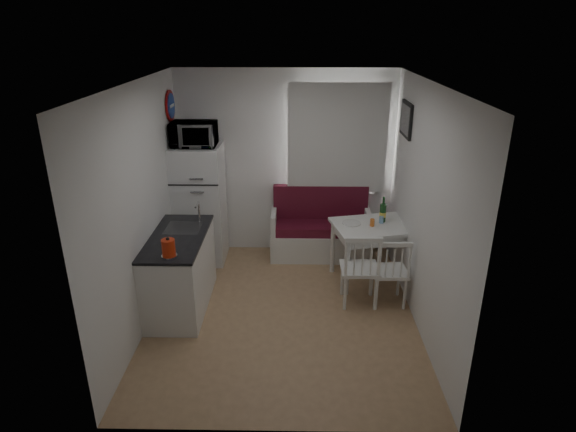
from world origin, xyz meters
name	(u,v)px	position (x,y,z in m)	size (l,w,h in m)	color
floor	(283,313)	(0.00, 0.00, 0.00)	(3.00, 3.50, 0.02)	#A58058
ceiling	(282,83)	(0.00, 0.00, 2.60)	(3.00, 3.50, 0.02)	white
wall_back	(286,164)	(0.00, 1.75, 1.30)	(3.00, 0.02, 2.60)	white
wall_front	(275,295)	(0.00, -1.75, 1.30)	(3.00, 0.02, 2.60)	white
wall_left	(142,208)	(-1.50, 0.00, 1.30)	(0.02, 3.50, 2.60)	white
wall_right	(424,210)	(1.50, 0.00, 1.30)	(0.02, 3.50, 2.60)	white
window	(337,142)	(0.70, 1.72, 1.62)	(1.22, 0.06, 1.47)	white
curtain	(337,139)	(0.70, 1.65, 1.68)	(1.35, 0.02, 1.50)	white
kitchen_counter	(180,271)	(-1.20, 0.16, 0.46)	(0.62, 1.32, 1.16)	white
wall_sign	(171,106)	(-1.47, 1.45, 2.15)	(0.40, 0.40, 0.03)	#1B3EA2
picture_frame	(406,119)	(1.48, 1.10, 2.05)	(0.04, 0.52, 0.42)	black
bench	(320,234)	(0.50, 1.51, 0.33)	(1.41, 0.54, 1.01)	white
dining_table	(375,231)	(1.15, 0.83, 0.69)	(1.17, 0.94, 0.78)	white
chair_left	(361,263)	(0.90, 0.16, 0.58)	(0.44, 0.42, 0.50)	white
chair_right	(391,266)	(1.25, 0.17, 0.54)	(0.42, 0.40, 0.47)	white
fridge	(200,204)	(-1.18, 1.40, 0.82)	(0.66, 0.66, 1.65)	white
microwave	(194,134)	(-1.18, 1.35, 1.80)	(0.57, 0.39, 0.32)	white
kettle	(169,248)	(-1.15, -0.38, 1.01)	(0.16, 0.16, 0.22)	red
wine_bottle	(383,209)	(1.25, 0.93, 0.94)	(0.08, 0.08, 0.33)	#15411A
drinking_glass_orange	(372,223)	(1.10, 0.78, 0.82)	(0.06, 0.06, 0.09)	orange
drinking_glass_blue	(381,220)	(1.23, 0.88, 0.82)	(0.05, 0.05, 0.09)	#7DAFD6
plate	(351,223)	(0.85, 0.85, 0.78)	(0.23, 0.23, 0.02)	white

